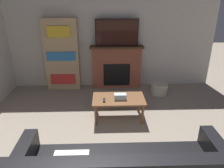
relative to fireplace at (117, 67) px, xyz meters
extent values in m
cube|color=beige|center=(-0.35, 0.14, 0.82)|extent=(5.42, 0.06, 2.70)
cube|color=brown|center=(0.00, 0.00, -0.02)|extent=(1.17, 0.22, 1.00)
cube|color=black|center=(0.00, -0.11, -0.17)|extent=(0.64, 0.01, 0.55)
cube|color=#4C331E|center=(0.00, -0.02, 0.50)|extent=(1.27, 0.28, 0.04)
cube|color=black|center=(0.00, -0.02, 0.83)|extent=(1.00, 0.03, 0.63)
cube|color=#331914|center=(0.00, -0.03, 0.83)|extent=(0.96, 0.01, 0.59)
cube|color=silver|center=(-0.64, -3.30, 0.03)|extent=(0.36, 0.14, 0.28)
cube|color=brown|center=(-0.04, -1.50, -0.12)|extent=(0.96, 0.56, 0.03)
cylinder|color=brown|center=(-0.46, -1.72, -0.33)|extent=(0.05, 0.05, 0.39)
cylinder|color=brown|center=(0.38, -1.72, -0.33)|extent=(0.05, 0.05, 0.39)
cylinder|color=brown|center=(-0.46, -1.28, -0.33)|extent=(0.05, 0.05, 0.39)
cylinder|color=brown|center=(0.38, -1.28, -0.33)|extent=(0.05, 0.05, 0.39)
cube|color=silver|center=(-0.02, -1.54, -0.06)|extent=(0.22, 0.12, 0.10)
cube|color=black|center=(-0.31, -1.59, -0.10)|extent=(0.04, 0.15, 0.02)
cube|color=tan|center=(-1.30, -0.02, 0.32)|extent=(0.79, 0.26, 1.69)
cube|color=red|center=(-1.30, -0.16, -0.24)|extent=(0.59, 0.03, 0.24)
cube|color=#2D70B7|center=(-1.30, -0.16, 0.32)|extent=(0.67, 0.03, 0.20)
cube|color=gold|center=(-1.30, -0.16, 0.88)|extent=(0.51, 0.03, 0.25)
cylinder|color=#BCB29E|center=(0.98, -0.48, -0.40)|extent=(0.38, 0.38, 0.26)
camera|label=1|loc=(-0.29, -5.09, 1.69)|focal=35.00mm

